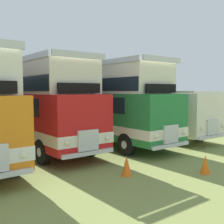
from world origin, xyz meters
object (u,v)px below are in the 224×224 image
at_px(cone_mid_row, 127,166).
at_px(cone_far_end, 205,164).
at_px(bus_seventh_in_row, 140,109).
at_px(bus_fifth_in_row, 36,103).
at_px(bus_sixth_in_row, 96,101).

xyz_separation_m(cone_mid_row, cone_far_end, (2.50, -1.40, -0.02)).
bearing_deg(bus_seventh_in_row, cone_mid_row, -132.44).
height_order(bus_fifth_in_row, cone_mid_row, bus_fifth_in_row).
relative_size(bus_seventh_in_row, cone_far_end, 17.08).
height_order(bus_sixth_in_row, cone_far_end, bus_sixth_in_row).
xyz_separation_m(bus_seventh_in_row, cone_mid_row, (-6.48, -7.09, -1.39)).
relative_size(bus_sixth_in_row, cone_mid_row, 15.95).
xyz_separation_m(bus_fifth_in_row, cone_mid_row, (0.96, -6.59, -1.99)).
bearing_deg(bus_fifth_in_row, bus_seventh_in_row, 3.80).
bearing_deg(bus_sixth_in_row, cone_mid_row, -112.38).
bearing_deg(bus_seventh_in_row, bus_fifth_in_row, -176.20).
bearing_deg(bus_seventh_in_row, cone_far_end, -115.11).
distance_m(bus_fifth_in_row, bus_seventh_in_row, 7.48).
bearing_deg(cone_mid_row, bus_seventh_in_row, 47.56).
bearing_deg(cone_mid_row, cone_far_end, -29.23).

